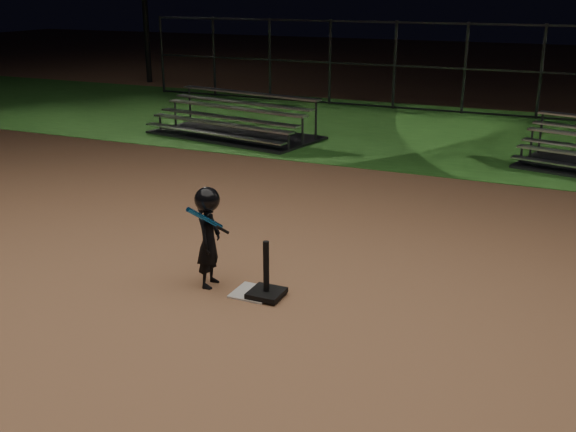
{
  "coord_description": "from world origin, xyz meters",
  "views": [
    {
      "loc": [
        3.31,
        -6.39,
        3.4
      ],
      "look_at": [
        0.0,
        1.0,
        0.65
      ],
      "focal_mm": 42.2,
      "sensor_mm": 36.0,
      "label": 1
    }
  ],
  "objects_px": {
    "batting_tee": "(266,286)",
    "bleacher_left": "(234,128)",
    "home_plate": "(253,293)",
    "child_batter": "(208,234)"
  },
  "relations": [
    {
      "from": "home_plate",
      "to": "batting_tee",
      "type": "distance_m",
      "value": 0.23
    },
    {
      "from": "home_plate",
      "to": "batting_tee",
      "type": "bearing_deg",
      "value": -6.99
    },
    {
      "from": "batting_tee",
      "to": "bleacher_left",
      "type": "height_order",
      "value": "bleacher_left"
    },
    {
      "from": "batting_tee",
      "to": "bleacher_left",
      "type": "relative_size",
      "value": 0.15
    },
    {
      "from": "home_plate",
      "to": "batting_tee",
      "type": "height_order",
      "value": "batting_tee"
    },
    {
      "from": "child_batter",
      "to": "bleacher_left",
      "type": "height_order",
      "value": "child_batter"
    },
    {
      "from": "batting_tee",
      "to": "bleacher_left",
      "type": "bearing_deg",
      "value": 120.84
    },
    {
      "from": "bleacher_left",
      "to": "child_batter",
      "type": "bearing_deg",
      "value": -53.07
    },
    {
      "from": "home_plate",
      "to": "child_batter",
      "type": "relative_size",
      "value": 0.37
    },
    {
      "from": "home_plate",
      "to": "batting_tee",
      "type": "relative_size",
      "value": 0.67
    }
  ]
}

